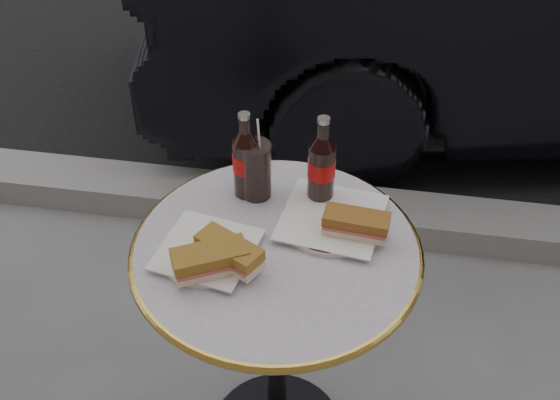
% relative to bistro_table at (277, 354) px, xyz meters
% --- Properties ---
extents(curb, '(40.00, 0.20, 0.12)m').
position_rel_bistro_table_xyz_m(curb, '(0.00, 0.90, -0.32)').
color(curb, gray).
rests_on(curb, ground).
extents(bistro_table, '(0.62, 0.62, 0.73)m').
position_rel_bistro_table_xyz_m(bistro_table, '(0.00, 0.00, 0.00)').
color(bistro_table, '#BAB2C4').
rests_on(bistro_table, ground).
extents(plate_left, '(0.26, 0.26, 0.01)m').
position_rel_bistro_table_xyz_m(plate_left, '(-0.14, -0.04, 0.37)').
color(plate_left, white).
rests_on(plate_left, bistro_table).
extents(plate_right, '(0.28, 0.28, 0.01)m').
position_rel_bistro_table_xyz_m(plate_right, '(0.11, 0.10, 0.37)').
color(plate_right, silver).
rests_on(plate_right, bistro_table).
extents(sandwich_left_a, '(0.17, 0.13, 0.05)m').
position_rel_bistro_table_xyz_m(sandwich_left_a, '(-0.12, -0.10, 0.40)').
color(sandwich_left_a, olive).
rests_on(sandwich_left_a, plate_left).
extents(sandwich_left_b, '(0.15, 0.12, 0.05)m').
position_rel_bistro_table_xyz_m(sandwich_left_b, '(-0.08, -0.07, 0.40)').
color(sandwich_left_b, olive).
rests_on(sandwich_left_b, plate_left).
extents(sandwich_right, '(0.14, 0.08, 0.05)m').
position_rel_bistro_table_xyz_m(sandwich_right, '(0.16, 0.06, 0.40)').
color(sandwich_right, brown).
rests_on(sandwich_right, plate_right).
extents(cola_bottle_left, '(0.08, 0.08, 0.22)m').
position_rel_bistro_table_xyz_m(cola_bottle_left, '(-0.10, 0.16, 0.47)').
color(cola_bottle_left, black).
rests_on(cola_bottle_left, bistro_table).
extents(cola_bottle_right, '(0.07, 0.07, 0.22)m').
position_rel_bistro_table_xyz_m(cola_bottle_right, '(0.07, 0.17, 0.48)').
color(cola_bottle_right, black).
rests_on(cola_bottle_right, bistro_table).
extents(cola_glass, '(0.09, 0.09, 0.14)m').
position_rel_bistro_table_xyz_m(cola_glass, '(-0.07, 0.16, 0.44)').
color(cola_glass, black).
rests_on(cola_glass, bistro_table).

